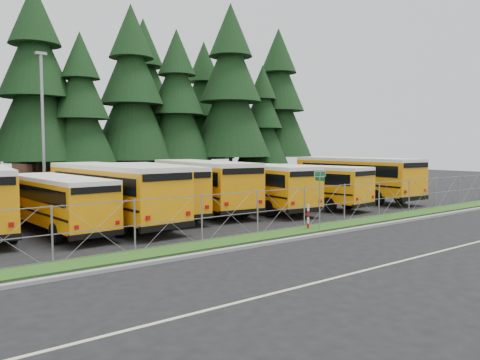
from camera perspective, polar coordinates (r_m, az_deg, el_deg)
name	(u,v)px	position (r m, az deg, el deg)	size (l,w,h in m)	color
ground	(304,223)	(24.85, 7.82, -5.16)	(120.00, 120.00, 0.00)	black
curb	(351,230)	(22.80, 13.39, -5.90)	(50.00, 0.25, 0.12)	gray
grass_verge	(329,226)	(23.70, 10.76, -5.56)	(50.00, 1.40, 0.06)	#274E16
road_lane_line	(451,249)	(20.13, 24.35, -7.62)	(50.00, 0.12, 0.01)	beige
chainlink_fence	(318,205)	(24.03, 9.54, -3.08)	(44.00, 0.10, 2.00)	gray
brick_building	(114,155)	(61.89, -15.15, 2.99)	(22.00, 10.00, 6.00)	brown
bus_1	(55,204)	(23.46, -21.61, -2.74)	(2.34, 9.91, 2.60)	orange
bus_2	(110,195)	(24.67, -15.56, -1.72)	(2.77, 11.75, 3.08)	orange
bus_3	(151,190)	(27.35, -10.79, -1.22)	(2.67, 11.32, 2.97)	orange
bus_4	(200,186)	(29.05, -4.90, -0.73)	(2.79, 11.81, 3.10)	orange
bus_5	(256,187)	(29.57, 1.98, -0.86)	(2.59, 10.96, 2.87)	orange
bus_6	(301,186)	(31.36, 7.41, -0.73)	(2.47, 10.47, 2.74)	orange
bus_east	(351,179)	(36.17, 13.43, 0.16)	(2.85, 12.09, 3.17)	orange
street_sign	(320,188)	(22.53, 9.71, -0.91)	(0.84, 0.55, 2.81)	gray
striped_bollard	(308,217)	(22.71, 8.31, -4.50)	(0.11, 0.11, 1.20)	#B20C0C
light_standard	(43,124)	(33.60, -22.91, 6.35)	(0.70, 0.35, 10.14)	gray
conifer_3	(36,88)	(46.66, -23.59, 10.26)	(8.41, 8.41, 18.59)	black
conifer_4	(81,111)	(45.70, -18.79, 7.93)	(6.54, 6.54, 14.47)	black
conifer_5	(132,96)	(49.12, -13.03, 9.97)	(8.26, 8.26, 18.27)	black
conifer_6	(177,107)	(50.54, -7.68, 8.78)	(7.40, 7.40, 16.37)	black
conifer_7	(231,94)	(52.75, -1.15, 10.48)	(8.95, 8.95, 19.79)	black
conifer_8	(262,123)	(56.57, 2.75, 6.97)	(6.22, 6.22, 13.76)	black
conifer_9	(278,104)	(60.24, 4.67, 9.24)	(8.55, 8.55, 18.90)	black
conifer_11	(39,109)	(53.32, -23.28, 7.94)	(7.15, 7.15, 15.81)	black
conifer_12	(144,101)	(55.72, -11.61, 9.47)	(8.44, 8.44, 18.66)	black
conifer_13	(204,110)	(59.75, -4.40, 8.45)	(7.77, 7.77, 17.17)	black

